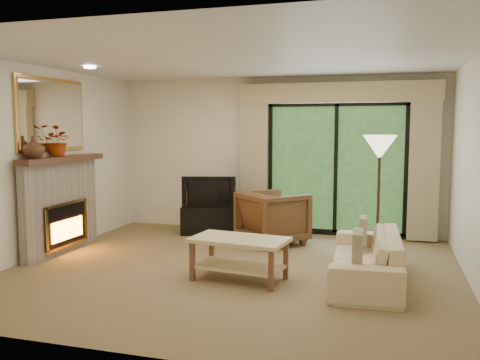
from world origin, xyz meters
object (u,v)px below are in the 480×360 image
(armchair, at_px, (273,218))
(media_console, at_px, (209,220))
(sofa, at_px, (366,257))
(coffee_table, at_px, (239,259))

(armchair, bearing_deg, media_console, 23.47)
(sofa, bearing_deg, armchair, -139.43)
(media_console, bearing_deg, sofa, -51.57)
(coffee_table, bearing_deg, media_console, 124.81)
(media_console, height_order, sofa, sofa)
(media_console, height_order, armchair, armchair)
(media_console, distance_m, armchair, 1.26)
(sofa, bearing_deg, coffee_table, -77.81)
(media_console, height_order, coffee_table, coffee_table)
(armchair, bearing_deg, sofa, 175.89)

